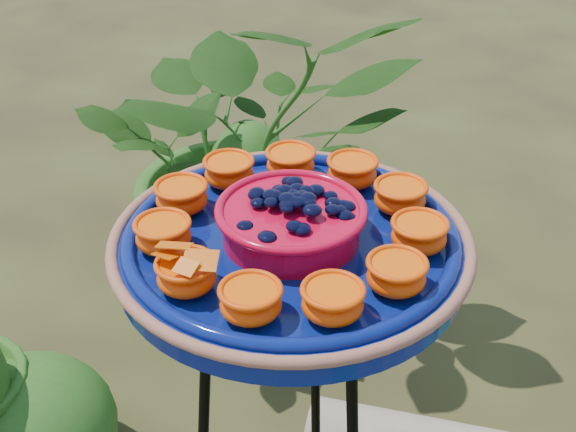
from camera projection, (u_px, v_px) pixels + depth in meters
The scene contains 2 objects.
feeder_dish at pixel (291, 239), 1.06m from camera, with size 0.61×0.61×0.11m.
shrub_back_left at pixel (249, 156), 2.23m from camera, with size 0.87×0.76×0.97m, color #285115.
Camera 1 is at (0.72, -0.77, 1.55)m, focal length 50.00 mm.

